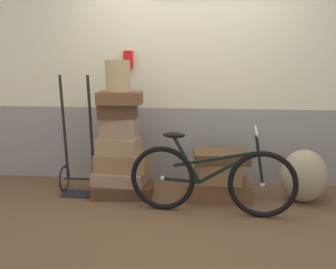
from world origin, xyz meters
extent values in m
cube|color=brown|center=(0.00, 0.00, -0.03)|extent=(9.16, 5.20, 0.06)
cube|color=gray|center=(0.00, 0.85, 0.46)|extent=(7.16, 0.20, 0.91)
cube|color=beige|center=(0.00, 0.85, 1.92)|extent=(7.16, 0.20, 2.02)
cube|color=red|center=(-0.70, 0.71, 1.49)|extent=(0.10, 0.08, 0.20)
cube|color=#4C2D19|center=(-0.67, 0.18, 0.07)|extent=(0.68, 0.44, 0.14)
cube|color=#937051|center=(-0.71, 0.18, 0.21)|extent=(0.58, 0.39, 0.13)
cube|color=olive|center=(-0.68, 0.23, 0.37)|extent=(0.59, 0.37, 0.19)
cube|color=#9E754C|center=(-0.72, 0.21, 0.56)|extent=(0.47, 0.33, 0.18)
cube|color=#937051|center=(-0.71, 0.22, 0.76)|extent=(0.39, 0.24, 0.22)
cube|color=#4C2D19|center=(-0.72, 0.22, 0.94)|extent=(0.43, 0.31, 0.15)
cube|color=brown|center=(-0.69, 0.19, 1.08)|extent=(0.48, 0.33, 0.13)
cube|color=brown|center=(0.36, 0.21, 0.10)|extent=(0.69, 0.43, 0.20)
cube|color=olive|center=(0.34, 0.18, 0.31)|extent=(0.54, 0.37, 0.21)
cube|color=brown|center=(0.39, 0.21, 0.47)|extent=(0.60, 0.44, 0.11)
cylinder|color=tan|center=(-0.71, 0.20, 1.31)|extent=(0.26, 0.26, 0.33)
torus|color=black|center=(-1.38, 0.26, 0.15)|extent=(0.02, 0.30, 0.30)
torus|color=black|center=(-1.01, 0.26, 0.15)|extent=(0.02, 0.30, 0.30)
cylinder|color=black|center=(-1.19, 0.26, 0.15)|extent=(0.37, 0.02, 0.02)
cylinder|color=black|center=(-1.35, 0.26, 0.73)|extent=(0.03, 0.11, 1.17)
cylinder|color=black|center=(-1.04, 0.26, 0.73)|extent=(0.03, 0.11, 1.17)
cube|color=black|center=(-1.19, 0.15, 0.01)|extent=(0.33, 0.22, 0.02)
ellipsoid|color=#9E8966|center=(1.25, 0.21, 0.28)|extent=(0.47, 0.40, 0.56)
torus|color=black|center=(-0.19, -0.16, 0.32)|extent=(0.65, 0.12, 0.65)
sphere|color=#B2B2B7|center=(-0.19, -0.16, 0.32)|extent=(0.05, 0.05, 0.05)
torus|color=black|center=(0.76, -0.26, 0.32)|extent=(0.65, 0.12, 0.65)
sphere|color=#B2B2B7|center=(0.76, -0.26, 0.32)|extent=(0.05, 0.05, 0.05)
cube|color=black|center=(0.43, -0.22, 0.47)|extent=(0.53, 0.08, 0.34)
cube|color=black|center=(0.04, -0.18, 0.53)|extent=(0.28, 0.05, 0.45)
cube|color=black|center=(-0.01, -0.18, 0.32)|extent=(0.37, 0.06, 0.04)
cube|color=black|center=(0.30, -0.21, 0.55)|extent=(0.77, 0.10, 0.19)
cube|color=black|center=(0.72, -0.25, 0.57)|extent=(0.11, 0.04, 0.49)
ellipsoid|color=black|center=(-0.08, -0.17, 0.77)|extent=(0.23, 0.11, 0.06)
cylinder|color=#A5A5AD|center=(0.68, -0.25, 0.84)|extent=(0.07, 0.46, 0.02)
camera|label=1|loc=(0.22, -3.60, 1.44)|focal=39.08mm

